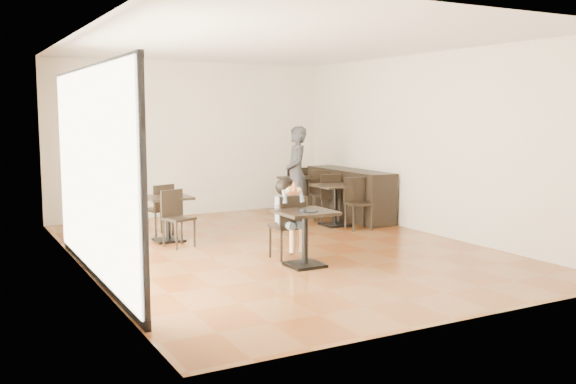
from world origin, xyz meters
TOP-DOWN VIEW (x-y plane):
  - floor at (0.00, 0.00)m, footprint 6.00×8.00m
  - ceiling at (0.00, 0.00)m, footprint 6.00×8.00m
  - wall_back at (0.00, 4.00)m, footprint 6.00×0.01m
  - wall_front at (0.00, -4.00)m, footprint 6.00×0.01m
  - wall_left at (-3.00, 0.00)m, footprint 0.01×8.00m
  - wall_right at (3.00, 0.00)m, footprint 0.01×8.00m
  - storefront_window at (-2.97, -0.50)m, footprint 0.04×4.50m
  - child_table at (-0.22, -1.16)m, footprint 0.75×0.75m
  - child_chair at (-0.22, -0.61)m, footprint 0.43×0.43m
  - child at (-0.22, -0.61)m, footprint 0.43×0.60m
  - plate at (-0.22, -1.26)m, footprint 0.27×0.27m
  - pizza_slice at (-0.22, -0.80)m, footprint 0.28×0.21m
  - adult_patron at (1.62, 2.38)m, footprint 0.65×0.79m
  - cafe_table_mid at (1.93, 1.41)m, footprint 0.87×0.87m
  - cafe_table_left at (-1.35, 1.48)m, footprint 0.90×0.90m
  - cafe_table_back at (1.91, 2.68)m, footprint 0.99×0.99m
  - chair_mid_a at (2.09, 1.96)m, footprint 0.50×0.50m
  - chair_mid_b at (2.09, 0.86)m, footprint 0.50×0.50m
  - chair_left_a at (-1.35, 2.03)m, footprint 0.51×0.51m
  - chair_left_b at (-1.35, 0.93)m, footprint 0.51×0.51m
  - chair_back_a at (2.08, 3.23)m, footprint 0.56×0.56m
  - chair_back_b at (2.08, 2.13)m, footprint 0.56×0.56m
  - service_counter at (2.65, 2.00)m, footprint 0.60×2.40m

SIDE VIEW (x-z plane):
  - floor at x=0.00m, z-range -0.01..0.01m
  - cafe_table_left at x=-1.35m, z-range 0.00..0.76m
  - cafe_table_mid at x=1.93m, z-range 0.00..0.79m
  - child_table at x=-0.22m, z-range 0.00..0.79m
  - cafe_table_back at x=1.91m, z-range 0.00..0.82m
  - chair_left_a at x=-1.35m, z-range 0.00..0.92m
  - chair_left_b at x=-1.35m, z-range 0.00..0.92m
  - chair_mid_a at x=2.09m, z-range 0.00..0.95m
  - chair_mid_b at x=2.09m, z-range 0.00..0.95m
  - child_chair at x=-0.22m, z-range 0.00..0.95m
  - chair_back_a at x=2.08m, z-range 0.00..0.99m
  - chair_back_b at x=2.08m, z-range 0.00..0.99m
  - service_counter at x=2.65m, z-range 0.00..1.00m
  - child at x=-0.22m, z-range 0.00..1.20m
  - plate at x=-0.22m, z-range 0.79..0.81m
  - adult_patron at x=1.62m, z-range 0.00..1.88m
  - pizza_slice at x=-0.22m, z-range 1.01..1.07m
  - storefront_window at x=-2.97m, z-range 0.10..2.70m
  - wall_back at x=0.00m, z-range 0.00..3.20m
  - wall_front at x=0.00m, z-range 0.00..3.20m
  - wall_left at x=-3.00m, z-range 0.00..3.20m
  - wall_right at x=3.00m, z-range 0.00..3.20m
  - ceiling at x=0.00m, z-range 3.20..3.21m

